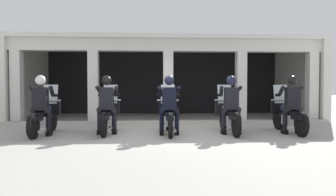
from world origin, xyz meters
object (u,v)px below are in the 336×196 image
at_px(police_officer_far_left, 41,100).
at_px(motorcycle_right, 228,115).
at_px(police_officer_right, 231,100).
at_px(motorcycle_center, 169,115).
at_px(police_officer_center, 169,100).
at_px(motorcycle_far_right, 287,115).
at_px(motorcycle_far_left, 45,116).
at_px(motorcycle_left, 109,115).
at_px(police_officer_left, 107,100).
at_px(police_officer_far_right, 292,100).

relative_size(police_officer_far_left, motorcycle_right, 0.78).
bearing_deg(police_officer_right, motorcycle_center, 171.48).
height_order(police_officer_center, motorcycle_right, police_officer_center).
bearing_deg(motorcycle_center, motorcycle_far_right, 5.56).
bearing_deg(motorcycle_center, police_officer_right, -3.09).
bearing_deg(motorcycle_far_left, motorcycle_left, 10.01).
distance_m(motorcycle_left, motorcycle_center, 1.68).
height_order(motorcycle_right, police_officer_right, police_officer_right).
xyz_separation_m(police_officer_far_left, motorcycle_far_right, (6.69, 0.27, -0.44)).
bearing_deg(police_officer_left, police_officer_far_right, 1.22).
bearing_deg(police_officer_far_left, police_officer_far_right, 3.50).
xyz_separation_m(police_officer_left, motorcycle_center, (1.67, 0.09, -0.44)).
bearing_deg(police_officer_right, motorcycle_far_right, 8.76).
bearing_deg(police_officer_left, police_officer_center, -3.29).
height_order(police_officer_right, motorcycle_far_right, police_officer_right).
bearing_deg(police_officer_left, police_officer_right, 0.59).
relative_size(motorcycle_far_right, police_officer_far_right, 1.29).
xyz_separation_m(motorcycle_far_left, police_officer_center, (3.34, -0.29, 0.44)).
distance_m(motorcycle_far_left, motorcycle_right, 5.02).
bearing_deg(police_officer_center, police_officer_far_right, 5.56).
distance_m(police_officer_left, motorcycle_right, 3.38).
distance_m(police_officer_far_left, motorcycle_far_right, 6.71).
distance_m(police_officer_left, police_officer_far_right, 5.02).
xyz_separation_m(police_officer_far_left, police_officer_right, (5.02, 0.02, 0.00)).
xyz_separation_m(police_officer_far_left, motorcycle_right, (5.02, 0.30, -0.44)).
height_order(police_officer_far_left, motorcycle_right, police_officer_far_left).
distance_m(police_officer_far_left, police_officer_left, 1.68).
relative_size(motorcycle_far_left, police_officer_far_right, 1.29).
height_order(police_officer_far_left, police_officer_left, same).
distance_m(motorcycle_center, motorcycle_right, 1.67).
relative_size(motorcycle_left, police_officer_center, 1.29).
height_order(motorcycle_left, police_officer_right, police_officer_right).
bearing_deg(motorcycle_far_left, police_officer_far_right, 1.07).
height_order(motorcycle_center, police_officer_far_right, police_officer_far_right).
xyz_separation_m(motorcycle_left, police_officer_far_right, (5.02, -0.48, 0.44)).
xyz_separation_m(motorcycle_center, motorcycle_right, (1.67, 0.03, 0.00)).
xyz_separation_m(motorcycle_far_left, motorcycle_right, (5.02, 0.02, 0.00)).
relative_size(motorcycle_right, police_officer_right, 1.29).
bearing_deg(police_officer_right, motorcycle_right, 89.86).
height_order(motorcycle_far_left, police_officer_far_right, police_officer_far_right).
bearing_deg(police_officer_center, police_officer_right, 6.56).
relative_size(motorcycle_left, motorcycle_center, 1.00).
height_order(motorcycle_far_left, motorcycle_left, same).
bearing_deg(police_officer_far_right, police_officer_left, -176.18).
xyz_separation_m(police_officer_center, motorcycle_far_right, (3.35, 0.28, -0.44)).
relative_size(police_officer_center, police_officer_far_right, 1.00).
bearing_deg(police_officer_far_left, police_officer_left, 10.01).
distance_m(motorcycle_left, police_officer_left, 0.52).
bearing_deg(motorcycle_center, motorcycle_left, 178.79).
bearing_deg(police_officer_far_right, motorcycle_far_right, 95.82).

